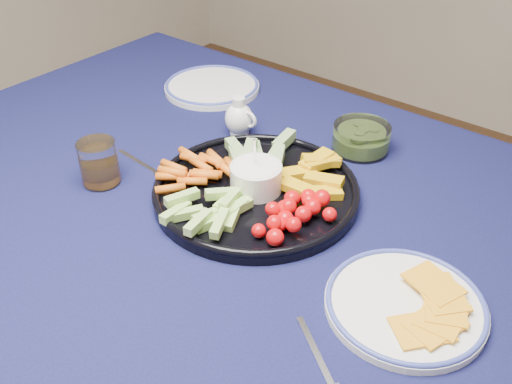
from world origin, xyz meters
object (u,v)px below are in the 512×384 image
Objects in this scene: dining_table at (270,272)px; crudite_platter at (256,186)px; cheese_plate at (406,303)px; juice_tumbler at (99,165)px; side_plate_extra at (212,86)px; creamer_pitcher at (239,118)px; pickle_bowl at (361,139)px.

dining_table is 0.15m from crudite_platter.
cheese_plate is at bearing -13.78° from crudite_platter.
juice_tumbler is (-0.58, -0.06, 0.02)m from cheese_plate.
cheese_plate reaches higher than side_plate_extra.
dining_table is 0.36m from juice_tumbler.
dining_table is at bearing -37.87° from side_plate_extra.
crudite_platter is 0.23m from creamer_pitcher.
cheese_plate is (0.50, -0.24, -0.02)m from creamer_pitcher.
pickle_bowl is at bearing 23.59° from creamer_pitcher.
crudite_platter reaches higher than side_plate_extra.
creamer_pitcher is at bearing 74.47° from juice_tumbler.
crudite_platter is (-0.08, 0.07, 0.11)m from dining_table.
pickle_bowl is at bearing -2.60° from side_plate_extra.
cheese_plate is (0.27, -0.34, -0.01)m from pickle_bowl.
dining_table is 20.42× the size of creamer_pitcher.
dining_table is at bearing -86.50° from pickle_bowl.
creamer_pitcher is at bearing 154.68° from cheese_plate.
pickle_bowl is (0.06, 0.26, 0.00)m from crudite_platter.
creamer_pitcher is 0.22m from side_plate_extra.
creamer_pitcher is at bearing 138.67° from dining_table.
cheese_plate is at bearing -25.32° from creamer_pitcher.
juice_tumbler is at bearing -150.33° from crudite_platter.
crudite_platter reaches higher than creamer_pitcher.
crudite_platter is 1.61× the size of side_plate_extra.
juice_tumbler is at bearing -174.01° from cheese_plate.
dining_table is 7.37× the size of side_plate_extra.
cheese_plate reaches higher than dining_table.
cheese_plate is at bearing -3.52° from dining_table.
juice_tumbler is 0.36× the size of side_plate_extra.
side_plate_extra is (-0.68, 0.36, -0.00)m from cheese_plate.
creamer_pitcher is 0.36× the size of cheese_plate.
juice_tumbler is at bearing -105.53° from creamer_pitcher.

